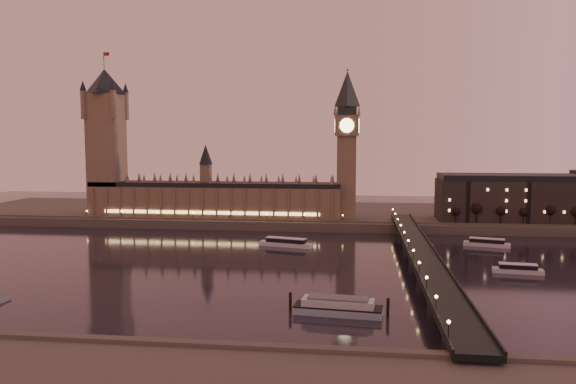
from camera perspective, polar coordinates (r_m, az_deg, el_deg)
name	(u,v)px	position (r m, az deg, el deg)	size (l,w,h in m)	color
ground	(232,264)	(282.34, -5.73, -7.29)	(700.00, 700.00, 0.00)	black
far_embankment	(316,215)	(438.61, 2.90, -2.32)	(560.00, 130.00, 6.00)	#423D35
palace_of_westminster	(214,195)	(404.54, -7.51, -0.34)	(180.00, 26.62, 52.00)	brown
victoria_tower	(106,134)	(429.74, -17.99, 5.66)	(31.68, 31.68, 118.00)	brown
big_ben	(347,136)	(389.53, 6.00, 5.68)	(17.68, 17.68, 104.00)	brown
westminster_bridge	(420,258)	(275.99, 13.27, -6.54)	(13.20, 260.00, 15.30)	black
city_block	(554,197)	(422.94, 25.44, -0.50)	(155.00, 45.00, 34.00)	black
bare_tree_0	(456,210)	(385.82, 16.67, -1.81)	(5.91, 5.91, 12.02)	black
bare_tree_1	(479,211)	(388.56, 18.82, -1.82)	(5.91, 5.91, 12.02)	black
bare_tree_2	(502,211)	(391.83, 20.93, -1.83)	(5.91, 5.91, 12.02)	black
bare_tree_3	(526,212)	(395.64, 23.01, -1.84)	(5.91, 5.91, 12.02)	black
bare_tree_4	(550,212)	(399.95, 25.04, -1.85)	(5.91, 5.91, 12.02)	black
bare_tree_5	(574,212)	(404.75, 27.03, -1.85)	(5.91, 5.91, 12.02)	black
cruise_boat_a	(286,243)	(325.78, -0.21, -5.16)	(32.05, 14.23, 5.01)	silver
cruise_boat_b	(487,243)	(345.62, 19.54, -4.88)	(26.44, 12.65, 4.74)	silver
cruise_boat_c	(518,269)	(283.08, 22.32, -7.24)	(22.76, 8.55, 4.44)	silver
moored_barge	(338,307)	(203.62, 5.11, -11.51)	(35.87, 11.82, 6.61)	#8CA5B2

